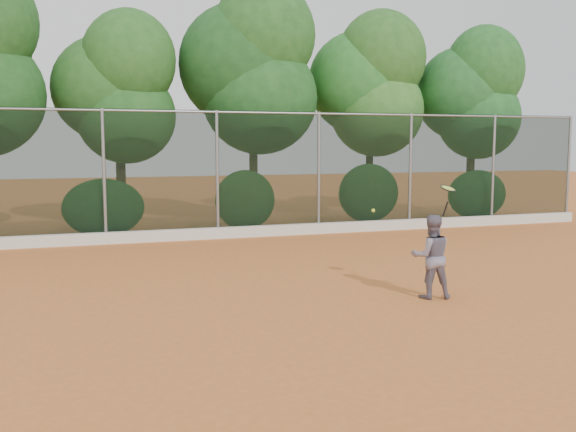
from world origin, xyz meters
name	(u,v)px	position (x,y,z in m)	size (l,w,h in m)	color
ground	(306,293)	(0.00, 0.00, 0.00)	(80.00, 80.00, 0.00)	#CA6D2F
concrete_curb	(219,233)	(0.00, 6.82, 0.15)	(24.00, 0.20, 0.30)	silver
tennis_player	(431,257)	(1.87, -1.01, 0.71)	(0.69, 0.54, 1.42)	slate
chainlink_fence	(217,171)	(0.00, 7.00, 1.86)	(24.09, 0.09, 3.50)	black
foliage_backdrop	(183,82)	(-0.55, 8.98, 4.40)	(23.70, 3.63, 7.55)	#402918
tennis_racket	(448,191)	(2.13, -1.04, 1.82)	(0.33, 0.33, 0.54)	black
tennis_ball_in_flight	(373,210)	(0.99, -0.56, 1.48)	(0.06, 0.06, 0.06)	yellow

